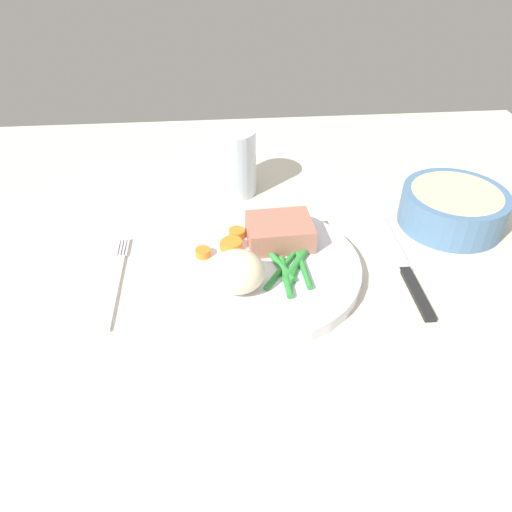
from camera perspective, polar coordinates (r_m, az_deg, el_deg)
dining_table at (r=62.93cm, az=-3.72°, el=-1.09°), size 120.00×90.00×2.00cm
dinner_plate at (r=59.56cm, az=0.00°, el=-1.37°), size 25.40×25.40×1.60cm
meat_portion at (r=61.66cm, az=2.86°, el=2.82°), size 8.26×6.77×3.06cm
mashed_potatoes at (r=53.83cm, az=-2.01°, el=-1.83°), size 6.07×5.21×4.99cm
carrot_slices at (r=61.43cm, az=-3.21°, el=1.52°), size 6.30×5.67×1.15cm
green_beans at (r=57.82cm, az=4.04°, el=-1.36°), size 6.23×9.48×0.86cm
fork at (r=60.93cm, az=-15.73°, el=-2.75°), size 1.44×16.60×0.40cm
knife at (r=63.60cm, az=16.65°, el=-1.01°), size 1.70×20.50×0.64cm
water_glass at (r=74.34cm, az=-2.70°, el=10.34°), size 7.23×7.23×9.90cm
salad_bowl at (r=72.29cm, az=21.89°, el=5.34°), size 13.96×13.96×5.01cm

